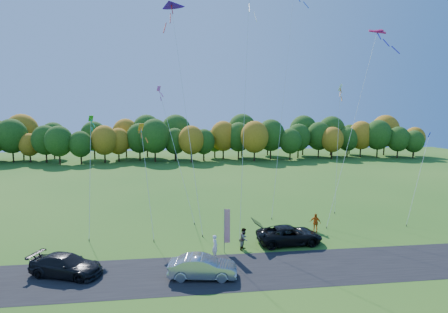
{
  "coord_description": "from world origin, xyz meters",
  "views": [
    {
      "loc": [
        -4.17,
        -27.36,
        11.14
      ],
      "look_at": [
        0.0,
        6.0,
        7.0
      ],
      "focal_mm": 28.0,
      "sensor_mm": 36.0,
      "label": 1
    }
  ],
  "objects": [
    {
      "name": "dark_truck_a",
      "position": [
        -12.16,
        -3.16,
        0.73
      ],
      "size": [
        5.46,
        3.57,
        1.47
      ],
      "primitive_type": "imported",
      "rotation": [
        0.0,
        0.0,
        1.24
      ],
      "color": "black",
      "rests_on": "ground"
    },
    {
      "name": "person_tailgate_b",
      "position": [
        0.9,
        -0.11,
        0.9
      ],
      "size": [
        1.04,
        1.1,
        1.8
      ],
      "primitive_type": "imported",
      "rotation": [
        0.0,
        0.0,
        1.03
      ],
      "color": "gray",
      "rests_on": "ground"
    },
    {
      "name": "kite_parafoil_orange",
      "position": [
        7.97,
        12.94,
        13.63
      ],
      "size": [
        7.25,
        11.23,
        27.67
      ],
      "color": "#4C3F33",
      "rests_on": "ground"
    },
    {
      "name": "kite_diamond_green",
      "position": [
        -12.62,
        6.08,
        5.57
      ],
      "size": [
        1.18,
        5.74,
        11.26
      ],
      "color": "#4C3F33",
      "rests_on": "ground"
    },
    {
      "name": "asphalt_strip",
      "position": [
        0.0,
        -4.0,
        0.01
      ],
      "size": [
        90.0,
        6.0,
        0.01
      ],
      "primitive_type": "cube",
      "color": "black",
      "rests_on": "ground"
    },
    {
      "name": "kite_delta_blue",
      "position": [
        -3.7,
        8.93,
        12.16
      ],
      "size": [
        4.14,
        12.2,
        24.99
      ],
      "color": "#4C3F33",
      "rests_on": "ground"
    },
    {
      "name": "kite_diamond_blue_low",
      "position": [
        20.06,
        5.22,
        4.53
      ],
      "size": [
        4.59,
        3.49,
        9.42
      ],
      "color": "#4C3F33",
      "rests_on": "ground"
    },
    {
      "name": "kite_diamond_pink",
      "position": [
        -4.75,
        10.58,
        7.12
      ],
      "size": [
        4.23,
        7.9,
        14.61
      ],
      "color": "#4C3F33",
      "rests_on": "ground"
    },
    {
      "name": "black_suv",
      "position": [
        5.0,
        0.67,
        0.78
      ],
      "size": [
        5.7,
        2.82,
        1.55
      ],
      "primitive_type": "imported",
      "rotation": [
        0.0,
        0.0,
        1.62
      ],
      "color": "black",
      "rests_on": "ground"
    },
    {
      "name": "ground",
      "position": [
        0.0,
        0.0,
        0.0
      ],
      "size": [
        160.0,
        160.0,
        0.0
      ],
      "primitive_type": "plane",
      "color": "#255C18"
    },
    {
      "name": "feather_flag",
      "position": [
        -0.63,
        -0.61,
        2.24
      ],
      "size": [
        0.49,
        0.08,
        3.68
      ],
      "color": "#999999",
      "rests_on": "ground"
    },
    {
      "name": "person_tailgate_a",
      "position": [
        -1.64,
        -1.53,
        0.92
      ],
      "size": [
        0.53,
        0.73,
        1.84
      ],
      "primitive_type": "imported",
      "rotation": [
        0.0,
        0.0,
        1.71
      ],
      "color": "white",
      "rests_on": "ground"
    },
    {
      "name": "kite_delta_red",
      "position": [
        2.07,
        6.24,
        12.2
      ],
      "size": [
        3.56,
        9.78,
        24.81
      ],
      "color": "#4C3F33",
      "rests_on": "ground"
    },
    {
      "name": "kite_diamond_white",
      "position": [
        14.0,
        11.16,
        7.31
      ],
      "size": [
        2.98,
        5.33,
        15.12
      ],
      "color": "#4C3F33",
      "rests_on": "ground"
    },
    {
      "name": "tree_line",
      "position": [
        0.0,
        55.0,
        0.0
      ],
      "size": [
        116.0,
        12.0,
        10.0
      ],
      "primitive_type": null,
      "color": "#1E4711",
      "rests_on": "ground"
    },
    {
      "name": "kite_diamond_yellow",
      "position": [
        -7.35,
        5.34,
        5.08
      ],
      "size": [
        2.07,
        6.1,
        10.54
      ],
      "color": "#4C3F33",
      "rests_on": "ground"
    },
    {
      "name": "person_east",
      "position": [
        8.39,
        3.33,
        0.88
      ],
      "size": [
        1.11,
        0.9,
        1.76
      ],
      "primitive_type": "imported",
      "rotation": [
        0.0,
        0.0,
        -0.53
      ],
      "color": "orange",
      "rests_on": "ground"
    },
    {
      "name": "kite_parafoil_rainbow",
      "position": [
        13.64,
        6.92,
        10.17
      ],
      "size": [
        9.31,
        6.28,
        20.7
      ],
      "color": "#4C3F33",
      "rests_on": "ground"
    },
    {
      "name": "silver_sedan",
      "position": [
        -2.81,
        -4.7,
        0.77
      ],
      "size": [
        4.83,
        2.25,
        1.53
      ],
      "primitive_type": "imported",
      "rotation": [
        0.0,
        0.0,
        1.43
      ],
      "color": "#A8A7AC",
      "rests_on": "ground"
    }
  ]
}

